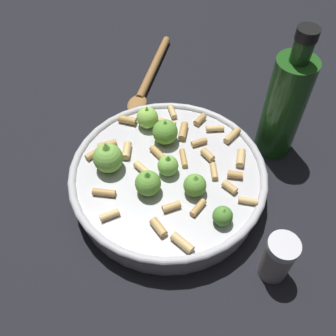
{
  "coord_description": "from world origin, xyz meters",
  "views": [
    {
      "loc": [
        0.05,
        0.35,
        0.51
      ],
      "look_at": [
        0.0,
        0.0,
        0.06
      ],
      "focal_mm": 41.19,
      "sensor_mm": 36.0,
      "label": 1
    }
  ],
  "objects_px": {
    "olive_oil_bottle": "(285,105)",
    "pepper_shaker": "(278,258)",
    "cooking_pan": "(167,178)",
    "wooden_spoon": "(149,77)"
  },
  "relations": [
    {
      "from": "olive_oil_bottle",
      "to": "pepper_shaker",
      "type": "bearing_deg",
      "value": 71.68
    },
    {
      "from": "cooking_pan",
      "to": "pepper_shaker",
      "type": "height_order",
      "value": "cooking_pan"
    },
    {
      "from": "pepper_shaker",
      "to": "olive_oil_bottle",
      "type": "distance_m",
      "value": 0.24
    },
    {
      "from": "pepper_shaker",
      "to": "wooden_spoon",
      "type": "xyz_separation_m",
      "value": [
        0.12,
        -0.43,
        -0.03
      ]
    },
    {
      "from": "cooking_pan",
      "to": "olive_oil_bottle",
      "type": "height_order",
      "value": "olive_oil_bottle"
    },
    {
      "from": "pepper_shaker",
      "to": "olive_oil_bottle",
      "type": "bearing_deg",
      "value": -108.32
    },
    {
      "from": "olive_oil_bottle",
      "to": "wooden_spoon",
      "type": "height_order",
      "value": "olive_oil_bottle"
    },
    {
      "from": "pepper_shaker",
      "to": "olive_oil_bottle",
      "type": "xyz_separation_m",
      "value": [
        -0.07,
        -0.22,
        0.06
      ]
    },
    {
      "from": "olive_oil_bottle",
      "to": "wooden_spoon",
      "type": "relative_size",
      "value": 0.99
    },
    {
      "from": "pepper_shaker",
      "to": "olive_oil_bottle",
      "type": "height_order",
      "value": "olive_oil_bottle"
    }
  ]
}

